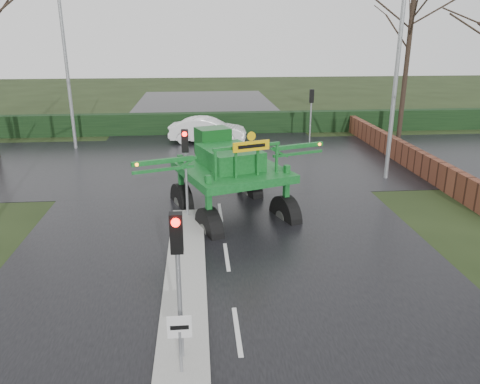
{
  "coord_description": "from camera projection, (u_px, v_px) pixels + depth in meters",
  "views": [
    {
      "loc": [
        -0.82,
        -9.64,
        6.87
      ],
      "look_at": [
        0.5,
        4.66,
        2.0
      ],
      "focal_mm": 35.0,
      "sensor_mm": 36.0,
      "label": 1
    }
  ],
  "objects": [
    {
      "name": "crop_sprayer",
      "position": [
        206.0,
        174.0,
        16.64
      ],
      "size": [
        7.62,
        5.94,
        4.49
      ],
      "rotation": [
        0.0,
        0.0,
        0.34
      ],
      "color": "black",
      "rests_on": "ground"
    },
    {
      "name": "hedge_row",
      "position": [
        209.0,
        123.0,
        33.76
      ],
      "size": [
        44.0,
        0.9,
        1.5
      ],
      "primitive_type": "cube",
      "color": "black",
      "rests_on": "ground"
    },
    {
      "name": "median_island",
      "position": [
        186.0,
        272.0,
        14.06
      ],
      "size": [
        1.2,
        10.0,
        0.16
      ],
      "primitive_type": "cube",
      "color": "gray",
      "rests_on": "ground"
    },
    {
      "name": "brick_wall",
      "position": [
        393.0,
        147.0,
        27.18
      ],
      "size": [
        0.4,
        20.0,
        1.2
      ],
      "primitive_type": "cube",
      "color": "#592D1E",
      "rests_on": "ground"
    },
    {
      "name": "road_main",
      "position": [
        218.0,
        196.0,
        20.8
      ],
      "size": [
        14.0,
        80.0,
        0.02
      ],
      "primitive_type": "cube",
      "color": "black",
      "rests_on": "ground"
    },
    {
      "name": "white_sedan",
      "position": [
        208.0,
        143.0,
        31.07
      ],
      "size": [
        5.21,
        2.56,
        1.64
      ],
      "primitive_type": "imported",
      "rotation": [
        0.0,
        0.0,
        1.4
      ],
      "color": "white",
      "rests_on": "ground"
    },
    {
      "name": "street_light_right",
      "position": [
        392.0,
        54.0,
        21.47
      ],
      "size": [
        3.85,
        0.3,
        10.0
      ],
      "color": "gray",
      "rests_on": "ground"
    },
    {
      "name": "tree_right_far",
      "position": [
        409.0,
        40.0,
        30.21
      ],
      "size": [
        7.0,
        7.0,
        12.05
      ],
      "color": "black",
      "rests_on": "ground"
    },
    {
      "name": "ground",
      "position": [
        237.0,
        331.0,
        11.37
      ],
      "size": [
        140.0,
        140.0,
        0.0
      ],
      "primitive_type": "plane",
      "color": "black",
      "rests_on": "ground"
    },
    {
      "name": "keep_left_sign",
      "position": [
        180.0,
        335.0,
        9.5
      ],
      "size": [
        0.5,
        0.07,
        1.35
      ],
      "color": "gray",
      "rests_on": "ground"
    },
    {
      "name": "road_cross",
      "position": [
        213.0,
        162.0,
        26.46
      ],
      "size": [
        80.0,
        12.0,
        0.02
      ],
      "primitive_type": "cube",
      "color": "black",
      "rests_on": "ground"
    },
    {
      "name": "traffic_signal_mid",
      "position": [
        185.0,
        154.0,
        17.49
      ],
      "size": [
        0.26,
        0.33,
        3.52
      ],
      "color": "gray",
      "rests_on": "ground"
    },
    {
      "name": "traffic_signal_far",
      "position": [
        311.0,
        104.0,
        29.97
      ],
      "size": [
        0.26,
        0.33,
        3.52
      ],
      "rotation": [
        0.0,
        0.0,
        3.14
      ],
      "color": "gray",
      "rests_on": "ground"
    },
    {
      "name": "traffic_signal_near",
      "position": [
        177.0,
        256.0,
        9.47
      ],
      "size": [
        0.26,
        0.33,
        3.52
      ],
      "color": "gray",
      "rests_on": "ground"
    },
    {
      "name": "street_light_left_far",
      "position": [
        70.0,
        49.0,
        27.6
      ],
      "size": [
        3.85,
        0.3,
        10.0
      ],
      "color": "gray",
      "rests_on": "ground"
    }
  ]
}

